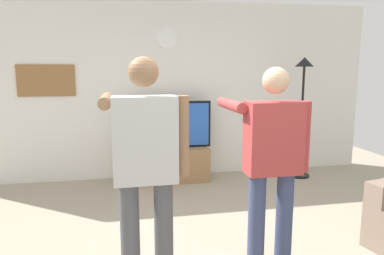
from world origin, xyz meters
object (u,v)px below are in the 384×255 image
Objects in this scene: person_standing_nearer_lamp at (145,164)px; tv_stand at (170,165)px; wall_clock at (167,38)px; floor_lamp at (303,92)px; person_standing_nearer_couch at (272,158)px; framed_picture at (46,80)px; television at (170,125)px.

tv_stand is at bearing 78.82° from person_standing_nearer_lamp.
wall_clock is at bearing 79.89° from person_standing_nearer_lamp.
floor_lamp reaches higher than person_standing_nearer_couch.
person_standing_nearer_lamp is at bearing -135.38° from floor_lamp.
tv_stand is 2.30m from floor_lamp.
person_standing_nearer_couch is at bearing -80.00° from wall_clock.
framed_picture reaches higher than person_standing_nearer_couch.
framed_picture is (-1.75, 0.30, 1.26)m from tv_stand.
person_standing_nearer_couch is at bearing -122.73° from floor_lamp.
television is 0.73× the size of person_standing_nearer_couch.
floor_lamp is (2.03, -0.20, 0.47)m from television.
tv_stand is 3.62× the size of wall_clock.
person_standing_nearer_lamp is (1.22, -2.98, -0.50)m from framed_picture.
person_standing_nearer_couch reaches higher than tv_stand.
television is (-0.00, 0.05, 0.60)m from tv_stand.
floor_lamp is (2.03, -0.44, -0.81)m from wall_clock.
wall_clock is at bearing 100.00° from person_standing_nearer_couch.
television is 1.31m from wall_clock.
person_standing_nearer_lamp reaches higher than television.
framed_picture is 3.25m from person_standing_nearer_lamp.
person_standing_nearer_couch is at bearing -78.88° from tv_stand.
television is at bearing 100.92° from person_standing_nearer_couch.
person_standing_nearer_lamp is 1.04m from person_standing_nearer_couch.
wall_clock is (0.00, 0.24, 1.28)m from television.
television is at bearing 174.47° from floor_lamp.
framed_picture is 3.66m from person_standing_nearer_couch.
floor_lamp is at bearing 44.62° from person_standing_nearer_lamp.
framed_picture reaches higher than tv_stand.
television is 3.93× the size of wall_clock.
television is 2.10m from floor_lamp.
framed_picture is (-1.75, 0.00, -0.62)m from wall_clock.
tv_stand is at bearing 175.77° from floor_lamp.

